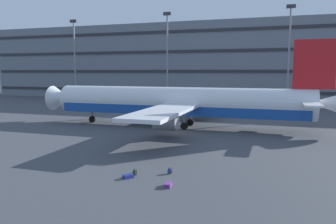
{
  "coord_description": "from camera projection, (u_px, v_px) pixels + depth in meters",
  "views": [
    {
      "loc": [
        10.72,
        -37.17,
        7.23
      ],
      "look_at": [
        0.18,
        -4.46,
        3.0
      ],
      "focal_mm": 35.29,
      "sensor_mm": 36.0,
      "label": 1
    }
  ],
  "objects": [
    {
      "name": "light_mast_left",
      "position": [
        167.0,
        51.0,
        75.11
      ],
      "size": [
        1.8,
        0.5,
        20.49
      ],
      "color": "gray",
      "rests_on": "ground_plane"
    },
    {
      "name": "light_mast_center_left",
      "position": [
        289.0,
        48.0,
        67.15
      ],
      "size": [
        1.8,
        0.5,
        20.58
      ],
      "color": "gray",
      "rests_on": "ground_plane"
    },
    {
      "name": "ground_plane",
      "position": [
        178.0,
        133.0,
        39.26
      ],
      "size": [
        600.0,
        600.0,
        0.0
      ],
      "primitive_type": "plane",
      "color": "#424449"
    },
    {
      "name": "suitcase_laid_flat",
      "position": [
        128.0,
        176.0,
        22.46
      ],
      "size": [
        0.73,
        0.79,
        0.26
      ],
      "color": "navy",
      "rests_on": "ground_plane"
    },
    {
      "name": "backpack_large",
      "position": [
        170.0,
        171.0,
        23.43
      ],
      "size": [
        0.44,
        0.41,
        0.47
      ],
      "color": "navy",
      "rests_on": "ground_plane"
    },
    {
      "name": "airliner",
      "position": [
        181.0,
        103.0,
        42.69
      ],
      "size": [
        39.46,
        31.79,
        10.82
      ],
      "color": "silver",
      "rests_on": "ground_plane"
    },
    {
      "name": "terminal_structure",
      "position": [
        233.0,
        62.0,
        86.81
      ],
      "size": [
        136.44,
        18.39,
        19.47
      ],
      "color": "slate",
      "rests_on": "ground_plane"
    },
    {
      "name": "backpack_teal",
      "position": [
        134.0,
        172.0,
        23.02
      ],
      "size": [
        0.34,
        0.37,
        0.52
      ],
      "color": "#264C26",
      "rests_on": "ground_plane"
    },
    {
      "name": "light_mast_far_left",
      "position": [
        75.0,
        54.0,
        82.58
      ],
      "size": [
        1.8,
        0.5,
        19.98
      ],
      "color": "gray",
      "rests_on": "ground_plane"
    },
    {
      "name": "suitcase_navy",
      "position": [
        168.0,
        185.0,
        20.8
      ],
      "size": [
        0.5,
        0.77,
        0.26
      ],
      "color": "#72388C",
      "rests_on": "ground_plane"
    }
  ]
}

